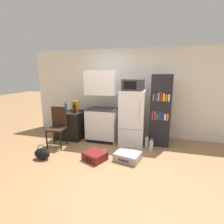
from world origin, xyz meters
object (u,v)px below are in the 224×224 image
suitcase_large_flat (95,156)px  chair (58,123)px  kitchen_hutch (102,109)px  microwave (133,85)px  side_table (71,125)px  water_bottle_front (151,143)px  bowl (69,109)px  water_bottle_middle (147,142)px  bookshelf (160,111)px  suitcase_small_flat (128,156)px  bottle_wine_dark (74,108)px  handbag (42,154)px  refrigerator (132,118)px  bottle_green_tall (77,106)px  bottle_blue_soda (66,108)px  cereal_box (75,106)px  bottle_clear_short (62,110)px  water_bottle_back (151,145)px

suitcase_large_flat → chair: bearing=-178.6°
kitchen_hutch → microwave: (0.84, -0.02, 0.68)m
side_table → water_bottle_front: bearing=-2.9°
bowl → water_bottle_middle: bowl is taller
bookshelf → bowl: 2.61m
kitchen_hutch → suitcase_small_flat: kitchen_hutch is taller
bottle_wine_dark → handbag: size_ratio=0.81×
refrigerator → bottle_wine_dark: bearing=-175.0°
kitchen_hutch → bottle_green_tall: kitchen_hutch is taller
bottle_blue_soda → cereal_box: cereal_box is taller
kitchen_hutch → bottle_green_tall: bearing=166.0°
bookshelf → bottle_blue_soda: bookshelf is taller
side_table → bowl: size_ratio=5.81×
bookshelf → water_bottle_middle: size_ratio=5.49×
bottle_clear_short → suitcase_large_flat: bottle_clear_short is taller
chair → microwave: bearing=13.3°
chair → water_bottle_middle: (2.21, 0.47, -0.45)m
bottle_blue_soda → bowl: bottle_blue_soda is taller
bottle_wine_dark → water_bottle_front: 2.24m
microwave → suitcase_small_flat: (0.06, -0.94, -1.47)m
suitcase_large_flat → water_bottle_back: 1.41m
bottle_clear_short → side_table: bearing=35.7°
suitcase_large_flat → bowl: bearing=159.6°
refrigerator → bottle_blue_soda: refrigerator is taller
side_table → water_bottle_front: 2.29m
chair → cereal_box: bearing=71.7°
bookshelf → water_bottle_back: size_ratio=6.22×
suitcase_small_flat → handbag: 1.86m
refrigerator → water_bottle_back: refrigerator is taller
bottle_wine_dark → suitcase_small_flat: bearing=-26.1°
water_bottle_back → bottle_wine_dark: bearing=175.5°
suitcase_large_flat → refrigerator: bearing=85.0°
bottle_wine_dark → water_bottle_back: (2.10, -0.16, -0.77)m
side_table → kitchen_hutch: size_ratio=0.40×
refrigerator → bottle_wine_dark: 1.60m
bookshelf → water_bottle_front: bearing=-122.3°
side_table → water_bottle_back: 2.31m
microwave → suitcase_small_flat: microwave is taller
bottle_green_tall → bottle_blue_soda: (-0.19, -0.32, -0.01)m
handbag → bottle_green_tall: bearing=87.5°
microwave → suitcase_large_flat: 1.95m
side_table → handbag: bearing=-89.6°
suitcase_small_flat → handbag: handbag is taller
microwave → handbag: size_ratio=1.47×
bottle_wine_dark → kitchen_hutch: bearing=12.2°
microwave → bottle_blue_soda: size_ratio=1.88×
bottle_blue_soda → suitcase_small_flat: bottle_blue_soda is taller
bottle_green_tall → water_bottle_front: (2.19, -0.38, -0.78)m
bottle_wine_dark → bottle_clear_short: bearing=-176.6°
bottle_blue_soda → bottle_clear_short: size_ratio=1.92×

